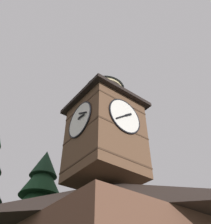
# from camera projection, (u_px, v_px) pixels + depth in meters

# --- Properties ---
(clock_tower) EXTENTS (4.47, 4.47, 8.53)m
(clock_tower) POSITION_uv_depth(u_px,v_px,m) (105.00, 128.00, 16.00)
(clock_tower) COLOR brown
(clock_tower) RESTS_ON building_main
(moon) EXTENTS (1.68, 1.68, 1.68)m
(moon) POSITION_uv_depth(u_px,v_px,m) (78.00, 223.00, 43.28)
(moon) COLOR silver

